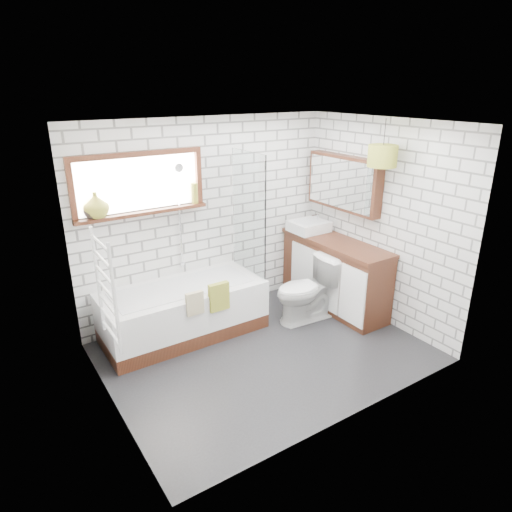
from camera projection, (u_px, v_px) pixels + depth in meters
floor at (265, 352)px, 5.17m from camera, size 3.40×2.60×0.01m
ceiling at (267, 123)px, 4.28m from camera, size 3.40×2.60×0.01m
wall_back at (208, 219)px, 5.74m from camera, size 3.40×0.01×2.50m
wall_front at (357, 294)px, 3.70m from camera, size 3.40×0.01×2.50m
wall_left at (100, 286)px, 3.85m from camera, size 0.01×2.60×2.50m
wall_right at (381, 223)px, 5.60m from camera, size 0.01×2.60×2.50m
window at (140, 184)px, 5.08m from camera, size 1.52×0.16×0.68m
towel_radiator at (106, 290)px, 3.89m from camera, size 0.06×0.52×1.00m
mirror_cabinet at (344, 183)px, 5.88m from camera, size 0.16×1.20×0.70m
shower_riser at (179, 217)px, 5.47m from camera, size 0.02×0.02×1.30m
bathtub at (184, 311)px, 5.44m from camera, size 1.90×0.84×0.62m
shower_screen at (249, 214)px, 5.55m from camera, size 0.02×0.72×1.50m
towel_green at (219, 297)px, 5.15m from camera, size 0.24×0.07×0.33m
towel_beige at (195, 303)px, 4.99m from camera, size 0.20×0.05×0.26m
vanity at (334, 273)px, 6.10m from camera, size 0.53×1.65×0.94m
basin at (309, 226)px, 6.27m from camera, size 0.49×0.43×0.14m
tap at (318, 220)px, 6.32m from camera, size 0.04×0.04×0.18m
toilet at (307, 290)px, 5.74m from camera, size 0.53×0.85×0.83m
vase_olive at (96, 207)px, 4.86m from camera, size 0.28×0.28×0.28m
vase_dark at (93, 210)px, 4.85m from camera, size 0.24×0.24×0.21m
bottle at (195, 195)px, 5.46m from camera, size 0.10×0.10×0.24m
pendant at (383, 156)px, 5.05m from camera, size 0.33×0.33×0.24m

